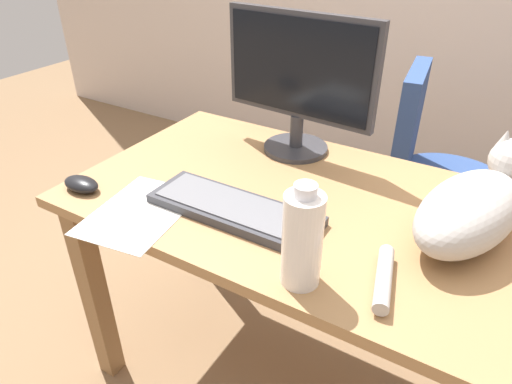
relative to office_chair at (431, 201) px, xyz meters
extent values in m
cube|color=#9E7247|center=(-0.12, -0.74, 0.32)|extent=(1.43, 0.71, 0.03)
cube|color=olive|center=(-0.77, -1.04, -0.03)|extent=(0.06, 0.06, 0.69)
cube|color=olive|center=(-0.77, -0.44, -0.03)|extent=(0.06, 0.06, 0.69)
cylinder|color=black|center=(0.05, 0.01, -0.36)|extent=(0.48, 0.48, 0.04)
cylinder|color=black|center=(0.05, 0.01, -0.16)|extent=(0.06, 0.06, 0.43)
cylinder|color=navy|center=(0.05, 0.01, 0.08)|extent=(0.44, 0.44, 0.06)
cube|color=navy|center=(-0.13, -0.02, 0.31)|extent=(0.10, 0.36, 0.40)
cylinder|color=#333338|center=(-0.37, -0.49, 0.35)|extent=(0.20, 0.20, 0.01)
cylinder|color=#333338|center=(-0.37, -0.49, 0.40)|extent=(0.04, 0.04, 0.10)
cube|color=#333338|center=(-0.37, -0.49, 0.60)|extent=(0.48, 0.06, 0.30)
cube|color=black|center=(-0.37, -0.51, 0.60)|extent=(0.45, 0.04, 0.27)
cube|color=#333338|center=(-0.34, -0.89, 0.35)|extent=(0.44, 0.15, 0.02)
cube|color=slate|center=(-0.34, -0.89, 0.36)|extent=(0.40, 0.12, 0.00)
ellipsoid|color=#B2ADA8|center=(0.16, -0.71, 0.41)|extent=(0.27, 0.39, 0.15)
cone|color=#B2ADA8|center=(0.19, -0.50, 0.51)|extent=(0.04, 0.04, 0.04)
cylinder|color=#B2ADA8|center=(0.06, -0.95, 0.36)|extent=(0.07, 0.18, 0.03)
ellipsoid|color=black|center=(-0.75, -1.01, 0.36)|extent=(0.11, 0.06, 0.04)
cube|color=white|center=(-0.55, -1.01, 0.34)|extent=(0.25, 0.32, 0.00)
cylinder|color=silver|center=(-0.09, -1.02, 0.44)|extent=(0.08, 0.08, 0.20)
cylinder|color=silver|center=(-0.09, -1.02, 0.55)|extent=(0.04, 0.04, 0.02)
camera|label=1|loc=(0.19, -1.66, 0.97)|focal=31.78mm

